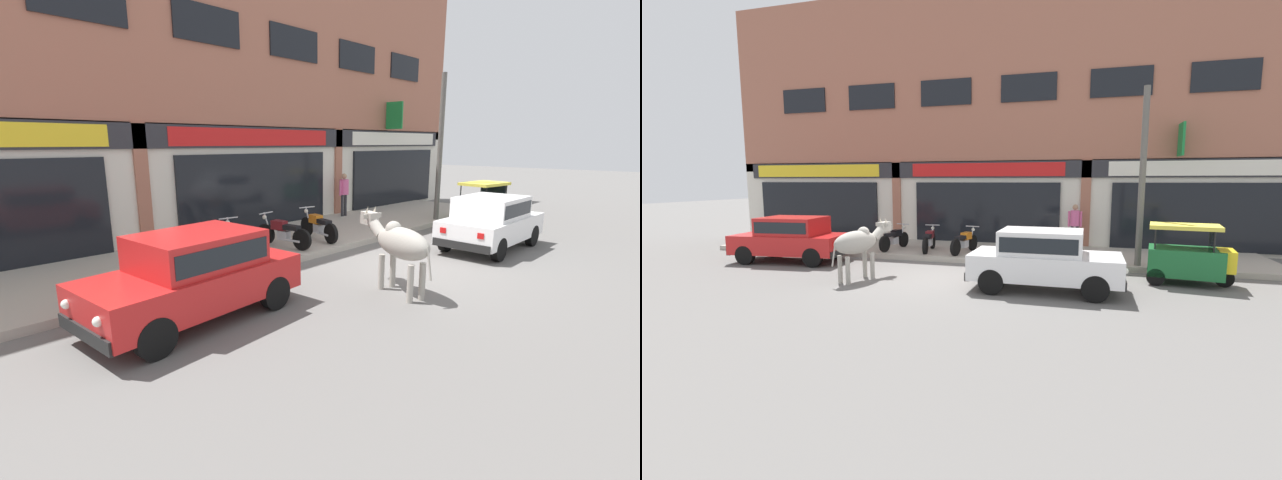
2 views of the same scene
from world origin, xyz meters
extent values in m
plane|color=#605E5B|center=(0.00, 0.00, 0.00)|extent=(90.00, 90.00, 0.00)
cube|color=#A8A093|center=(0.00, 4.09, 0.08)|extent=(19.00, 3.78, 0.17)
cube|color=#9E604C|center=(0.00, 6.25, 6.58)|extent=(23.00, 0.55, 7.08)
cube|color=silver|center=(0.00, 6.25, 1.70)|extent=(23.00, 0.55, 3.40)
cube|color=#28282D|center=(0.00, 5.94, 3.05)|extent=(22.08, 0.08, 0.64)
cube|color=#9E604C|center=(-3.83, 5.96, 1.70)|extent=(0.36, 0.12, 3.40)
cube|color=black|center=(0.00, 5.93, 1.35)|extent=(5.83, 0.10, 2.40)
cube|color=red|center=(0.00, 5.91, 3.05)|extent=(6.13, 0.05, 0.52)
cube|color=#9E604C|center=(3.83, 5.96, 1.70)|extent=(0.36, 0.12, 3.40)
cube|color=black|center=(7.67, 5.93, 1.35)|extent=(5.83, 0.10, 2.40)
cube|color=silver|center=(7.67, 5.91, 3.05)|extent=(6.13, 0.05, 0.52)
cube|color=black|center=(-1.63, 5.95, 6.07)|extent=(2.09, 0.06, 1.00)
cube|color=black|center=(1.63, 5.95, 6.07)|extent=(2.09, 0.06, 1.00)
cube|color=black|center=(4.89, 5.95, 6.07)|extent=(2.09, 0.06, 1.00)
cube|color=black|center=(8.15, 5.95, 6.07)|extent=(2.09, 0.06, 1.00)
cube|color=#197A38|center=(6.87, 5.53, 4.00)|extent=(0.08, 0.80, 1.10)
ellipsoid|color=#9E998E|center=(-1.90, -0.83, 1.02)|extent=(0.90, 1.49, 0.60)
sphere|color=#9E998E|center=(-1.81, -0.57, 1.25)|extent=(0.32, 0.32, 0.32)
cylinder|color=#9E998E|center=(-1.91, -0.38, 0.36)|extent=(0.12, 0.12, 0.72)
cylinder|color=#9E998E|center=(-1.63, -0.46, 0.36)|extent=(0.12, 0.12, 0.72)
cylinder|color=#9E998E|center=(-2.16, -1.21, 0.36)|extent=(0.12, 0.12, 0.72)
cylinder|color=#9E998E|center=(-1.88, -1.29, 0.36)|extent=(0.12, 0.12, 0.72)
cylinder|color=#9E998E|center=(-1.66, -0.05, 1.17)|extent=(0.36, 0.51, 0.43)
cube|color=#9E998E|center=(-1.58, 0.20, 1.34)|extent=(0.31, 0.41, 0.26)
cube|color=slate|center=(-1.53, 0.37, 1.30)|extent=(0.19, 0.18, 0.14)
cone|color=beige|center=(-1.69, 0.19, 1.52)|extent=(0.09, 0.13, 0.19)
cone|color=beige|center=(-1.50, 0.13, 1.52)|extent=(0.09, 0.13, 0.19)
cube|color=#9E998E|center=(-1.76, 0.17, 1.40)|extent=(0.15, 0.08, 0.10)
cube|color=#9E998E|center=(-1.45, 0.08, 1.40)|extent=(0.15, 0.08, 0.10)
cylinder|color=#9E998E|center=(-2.11, -1.54, 0.80)|extent=(0.09, 0.17, 0.60)
cylinder|color=black|center=(4.12, 0.20, 0.30)|extent=(0.60, 0.18, 0.60)
cylinder|color=black|center=(4.11, -1.24, 0.30)|extent=(0.60, 0.18, 0.60)
cylinder|color=black|center=(1.82, 0.21, 0.30)|extent=(0.60, 0.18, 0.60)
cylinder|color=black|center=(1.81, -1.23, 0.30)|extent=(0.60, 0.18, 0.60)
cube|color=white|center=(2.97, -0.52, 0.60)|extent=(3.51, 1.62, 0.60)
cube|color=white|center=(2.87, -0.52, 1.18)|extent=(1.91, 1.45, 0.56)
cube|color=black|center=(2.87, -0.52, 1.18)|extent=(1.76, 1.47, 0.35)
cube|color=black|center=(4.70, -0.53, 0.38)|extent=(0.13, 1.52, 0.20)
cube|color=black|center=(1.24, -0.51, 0.38)|extent=(0.13, 1.52, 0.20)
sphere|color=silver|center=(4.73, -0.05, 0.68)|extent=(0.14, 0.14, 0.14)
sphere|color=silver|center=(4.72, -1.01, 0.68)|extent=(0.14, 0.14, 0.14)
cube|color=red|center=(1.22, -0.01, 0.70)|extent=(0.03, 0.16, 0.14)
cube|color=red|center=(1.21, -1.00, 0.70)|extent=(0.03, 0.16, 0.14)
cylinder|color=black|center=(-6.37, 0.11, 0.30)|extent=(0.61, 0.24, 0.60)
cylinder|color=black|center=(-6.50, 1.55, 0.30)|extent=(0.61, 0.24, 0.60)
cylinder|color=black|center=(-4.08, 0.34, 0.30)|extent=(0.61, 0.24, 0.60)
cylinder|color=black|center=(-4.22, 1.77, 0.30)|extent=(0.61, 0.24, 0.60)
cube|color=red|center=(-5.29, 0.94, 0.60)|extent=(3.64, 1.93, 0.60)
cube|color=red|center=(-5.19, 0.95, 1.18)|extent=(2.03, 1.62, 0.56)
cube|color=black|center=(-5.19, 0.95, 1.18)|extent=(1.88, 1.62, 0.35)
cube|color=black|center=(-7.01, 0.77, 0.38)|extent=(0.27, 1.52, 0.20)
cube|color=black|center=(-3.57, 1.11, 0.38)|extent=(0.27, 1.52, 0.20)
sphere|color=silver|center=(-7.00, 0.29, 0.68)|extent=(0.14, 0.14, 0.14)
sphere|color=silver|center=(-7.09, 1.25, 0.68)|extent=(0.14, 0.14, 0.14)
cube|color=red|center=(-3.50, 0.62, 0.70)|extent=(0.05, 0.16, 0.14)
cube|color=red|center=(-3.59, 1.61, 0.70)|extent=(0.05, 0.16, 0.14)
cylinder|color=black|center=(7.21, 1.06, 0.22)|extent=(0.45, 0.18, 0.44)
cylinder|color=black|center=(5.75, 1.79, 0.22)|extent=(0.45, 0.18, 0.44)
cylinder|color=black|center=(5.61, 0.76, 0.22)|extent=(0.45, 0.18, 0.44)
cube|color=#19602D|center=(6.32, 1.18, 0.57)|extent=(1.86, 1.39, 0.70)
cube|color=yellow|center=(7.21, 1.06, 0.67)|extent=(0.48, 0.91, 0.52)
cylinder|color=black|center=(6.96, 1.59, 1.19)|extent=(0.04, 0.04, 0.55)
cylinder|color=black|center=(6.82, 0.61, 1.19)|extent=(0.04, 0.04, 0.55)
cylinder|color=black|center=(5.69, 1.77, 1.19)|extent=(0.04, 0.04, 0.55)
cylinder|color=black|center=(5.55, 0.79, 1.19)|extent=(0.04, 0.04, 0.55)
cube|color=#DBCC42|center=(6.27, 1.19, 1.47)|extent=(1.75, 1.32, 0.10)
cube|color=black|center=(6.89, 1.10, 1.19)|extent=(0.16, 0.92, 0.50)
cylinder|color=black|center=(-2.64, 3.87, 0.45)|extent=(0.17, 0.57, 0.56)
cylinder|color=black|center=(-2.80, 2.64, 0.45)|extent=(0.17, 0.57, 0.56)
cube|color=#B2B5BA|center=(-2.72, 3.24, 0.49)|extent=(0.24, 0.34, 0.24)
cube|color=black|center=(-2.70, 3.39, 0.75)|extent=(0.29, 0.43, 0.24)
cube|color=black|center=(-2.75, 3.00, 0.73)|extent=(0.29, 0.54, 0.12)
cylinder|color=#B2B5BA|center=(-2.64, 3.82, 0.75)|extent=(0.07, 0.27, 0.59)
cylinder|color=#B2B5BA|center=(-2.64, 3.85, 1.03)|extent=(0.52, 0.10, 0.03)
sphere|color=silver|center=(-2.63, 3.91, 0.91)|extent=(0.12, 0.12, 0.12)
cylinder|color=#B2B5BA|center=(-2.88, 2.89, 0.41)|extent=(0.12, 0.48, 0.06)
cylinder|color=black|center=(-1.47, 3.83, 0.45)|extent=(0.18, 0.57, 0.56)
cylinder|color=black|center=(-1.28, 2.60, 0.45)|extent=(0.18, 0.57, 0.56)
cube|color=#B2B5BA|center=(-1.37, 3.20, 0.49)|extent=(0.25, 0.35, 0.24)
cube|color=maroon|center=(-1.39, 3.35, 0.75)|extent=(0.30, 0.43, 0.24)
cube|color=black|center=(-1.33, 2.96, 0.73)|extent=(0.30, 0.55, 0.12)
cylinder|color=#B2B5BA|center=(-1.46, 3.78, 0.75)|extent=(0.08, 0.27, 0.59)
cylinder|color=#B2B5BA|center=(-1.46, 3.81, 1.03)|extent=(0.52, 0.11, 0.03)
sphere|color=silver|center=(-1.47, 3.87, 0.91)|extent=(0.12, 0.12, 0.12)
cylinder|color=#B2B5BA|center=(-1.42, 2.82, 0.41)|extent=(0.13, 0.48, 0.06)
cylinder|color=black|center=(0.05, 3.79, 0.45)|extent=(0.22, 0.57, 0.56)
cylinder|color=black|center=(-0.21, 2.57, 0.45)|extent=(0.22, 0.57, 0.56)
cube|color=#B2B5BA|center=(-0.08, 3.16, 0.49)|extent=(0.26, 0.35, 0.24)
cube|color=orange|center=(-0.05, 3.32, 0.75)|extent=(0.32, 0.44, 0.24)
cube|color=black|center=(-0.13, 2.93, 0.73)|extent=(0.32, 0.55, 0.12)
cylinder|color=#B2B5BA|center=(0.04, 3.73, 0.75)|extent=(0.10, 0.27, 0.59)
cylinder|color=#B2B5BA|center=(0.05, 3.77, 1.03)|extent=(0.52, 0.14, 0.03)
sphere|color=silver|center=(0.06, 3.83, 0.91)|extent=(0.12, 0.12, 0.12)
cylinder|color=#B2B5BA|center=(-0.27, 2.83, 0.41)|extent=(0.16, 0.48, 0.06)
cylinder|color=#2D2D33|center=(3.58, 5.34, 0.58)|extent=(0.11, 0.11, 0.82)
cylinder|color=#2D2D33|center=(3.40, 5.33, 0.58)|extent=(0.11, 0.11, 0.82)
cylinder|color=#DB5B93|center=(3.49, 5.34, 1.27)|extent=(0.32, 0.32, 0.56)
cylinder|color=#DB5B93|center=(3.70, 5.34, 1.24)|extent=(0.08, 0.08, 0.56)
cylinder|color=#DB5B93|center=(3.28, 5.33, 1.24)|extent=(0.08, 0.08, 0.56)
sphere|color=tan|center=(3.49, 5.34, 1.67)|extent=(0.20, 0.20, 0.20)
cylinder|color=#595651|center=(5.36, 2.50, 2.69)|extent=(0.18, 0.18, 5.05)
camera|label=1|loc=(-8.64, -5.21, 2.88)|focal=24.00mm
camera|label=2|loc=(3.85, -10.68, 2.61)|focal=24.00mm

